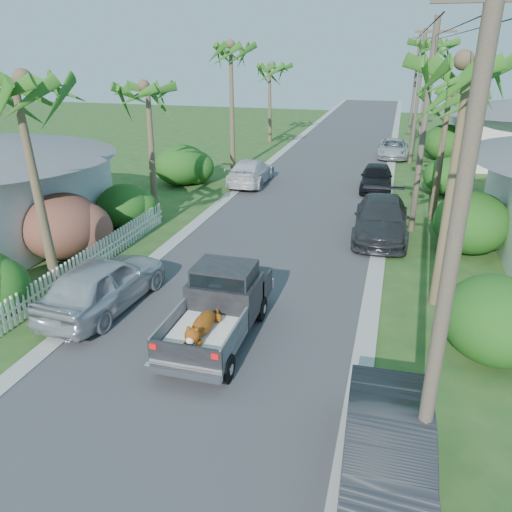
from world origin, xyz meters
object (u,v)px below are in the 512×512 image
(parked_car_lf, at_px, (251,172))
(parked_car_rm, at_px, (381,219))
(palm_r_a, at_px, (471,63))
(palm_r_b, at_px, (450,93))
(utility_pole_d, at_px, (415,84))
(parked_car_ln, at_px, (103,284))
(parked_car_rn, at_px, (387,454))
(parked_car_rd, at_px, (393,148))
(palm_l_c, at_px, (231,46))
(palm_l_a, at_px, (18,80))
(utility_pole_b, at_px, (424,129))
(parked_car_rf, at_px, (376,177))
(palm_l_d, at_px, (270,65))
(palm_r_d, at_px, (429,61))
(palm_r_c, at_px, (435,42))
(utility_pole_a, at_px, (451,266))
(pickup_truck, at_px, (222,302))
(utility_pole_c, at_px, (418,98))

(parked_car_lf, bearing_deg, parked_car_rm, 136.15)
(parked_car_lf, xyz_separation_m, palm_r_a, (10.22, -13.17, 6.67))
(palm_r_b, distance_m, utility_pole_d, 28.05)
(parked_car_ln, distance_m, palm_r_a, 12.66)
(parked_car_rn, bearing_deg, parked_car_lf, 110.35)
(parked_car_rm, xyz_separation_m, palm_r_a, (2.07, -5.84, 6.60))
(parked_car_rd, distance_m, parked_car_ln, 28.57)
(palm_l_c, bearing_deg, parked_car_rn, -65.60)
(parked_car_rn, distance_m, palm_l_a, 13.82)
(palm_r_b, xyz_separation_m, utility_pole_b, (-1.00, -2.00, -1.35))
(palm_l_a, bearing_deg, parked_car_rf, 59.79)
(parked_car_rm, distance_m, parked_car_rf, 8.02)
(parked_car_ln, distance_m, palm_l_d, 31.97)
(parked_car_rn, xyz_separation_m, utility_pole_b, (0.60, 15.24, 3.84))
(parked_car_ln, xyz_separation_m, palm_r_d, (10.48, 37.38, 5.88))
(parked_car_ln, bearing_deg, parked_car_rm, -127.88)
(parked_car_rd, xyz_separation_m, palm_r_c, (1.88, -3.96, 7.43))
(utility_pole_b, bearing_deg, palm_l_c, 142.19)
(parked_car_lf, bearing_deg, parked_car_rn, 110.72)
(utility_pole_a, bearing_deg, pickup_truck, 142.19)
(utility_pole_c, bearing_deg, palm_r_c, -73.30)
(parked_car_rm, distance_m, utility_pole_d, 31.42)
(parked_car_rm, xyz_separation_m, utility_pole_c, (1.37, 16.16, 3.78))
(palm_l_a, height_order, palm_l_d, palm_l_a)
(pickup_truck, bearing_deg, parked_car_rm, 67.10)
(palm_l_c, distance_m, palm_r_b, 14.55)
(palm_l_c, relative_size, palm_r_d, 1.15)
(palm_l_a, relative_size, palm_r_b, 1.14)
(pickup_truck, distance_m, utility_pole_d, 41.30)
(parked_car_rf, distance_m, palm_r_d, 21.23)
(utility_pole_b, xyz_separation_m, utility_pole_c, (0.00, 15.00, 0.00))
(palm_l_d, bearing_deg, palm_r_d, 24.78)
(pickup_truck, bearing_deg, parked_car_ln, 174.39)
(palm_r_d, xyz_separation_m, utility_pole_c, (-0.90, -12.00, -2.14))
(parked_car_lf, xyz_separation_m, palm_l_c, (-2.08, 2.83, 7.16))
(palm_r_c, bearing_deg, parked_car_rf, -112.87)
(parked_car_lf, height_order, utility_pole_c, utility_pole_c)
(pickup_truck, relative_size, parked_car_lf, 0.98)
(parked_car_rd, height_order, utility_pole_b, utility_pole_b)
(pickup_truck, height_order, parked_car_rf, pickup_truck)
(palm_l_c, height_order, utility_pole_b, palm_l_c)
(parked_car_ln, relative_size, utility_pole_d, 0.56)
(parked_car_rf, height_order, utility_pole_a, utility_pole_a)
(palm_r_a, bearing_deg, utility_pole_d, 91.08)
(utility_pole_a, bearing_deg, palm_l_a, 157.04)
(palm_l_c, bearing_deg, utility_pole_b, -37.81)
(parked_car_rd, xyz_separation_m, utility_pole_d, (1.28, 13.04, 3.93))
(palm_r_a, bearing_deg, parked_car_ln, -161.81)
(utility_pole_b, relative_size, utility_pole_d, 1.00)
(pickup_truck, xyz_separation_m, palm_r_c, (6.03, 23.79, 7.10))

